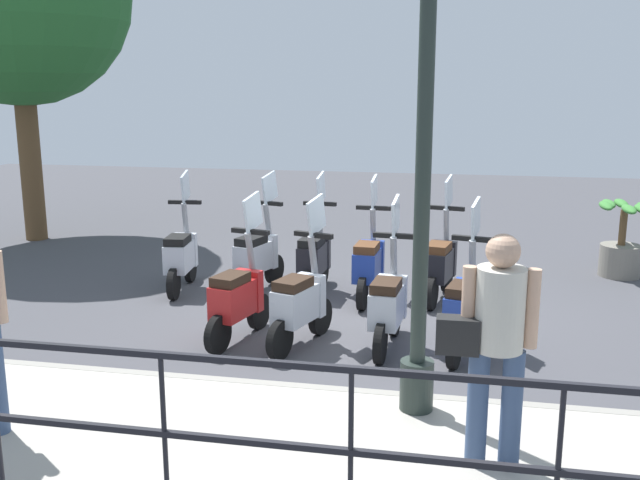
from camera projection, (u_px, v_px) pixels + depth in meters
ground_plane at (360, 323)px, 8.11m from camera, size 28.00×28.00×0.00m
promenade_walkway at (298, 455)px, 5.07m from camera, size 2.20×20.00×0.15m
fence_railing at (255, 416)px, 3.89m from camera, size 0.04×16.03×1.07m
lamp_post_near at (423, 182)px, 5.24m from camera, size 0.26×0.90×4.09m
pedestrian_with_bag at (495, 334)px, 4.61m from camera, size 0.32×0.65×1.59m
potted_palm at (621, 245)px, 9.98m from camera, size 1.06×0.66×1.05m
scooter_near_0 at (465, 308)px, 7.07m from camera, size 1.22×0.50×1.54m
scooter_near_1 at (388, 304)px, 7.21m from camera, size 1.23×0.44×1.54m
scooter_near_2 at (300, 302)px, 7.28m from camera, size 1.20×0.55×1.54m
scooter_near_3 at (238, 297)px, 7.44m from camera, size 1.21×0.51×1.54m
scooter_far_0 at (440, 263)px, 8.84m from camera, size 1.22×0.49×1.54m
scooter_far_1 at (369, 263)px, 8.85m from camera, size 1.23×0.44×1.54m
scooter_far_2 at (314, 257)px, 9.17m from camera, size 1.23×0.44×1.54m
scooter_far_3 at (257, 255)px, 9.23m from camera, size 1.21×0.53×1.54m
scooter_far_4 at (181, 255)px, 9.27m from camera, size 1.23×0.44×1.54m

